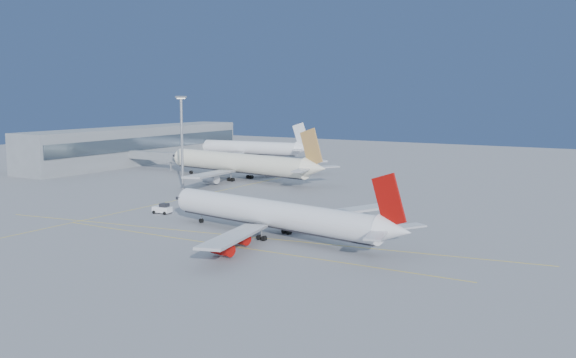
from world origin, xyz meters
The scene contains 9 objects.
ground centered at (0.00, 0.00, 0.00)m, with size 500.00×500.00×0.00m, color slate.
terminal centered at (-114.93, 85.00, 7.51)m, with size 18.40×110.00×15.00m.
jet_bridge centered at (-93.11, 72.00, 5.17)m, with size 23.60×3.60×6.90m.
taxiway_lines centered at (-14.71, 6.34, 0.01)m, with size 118.86×140.00×0.02m.
airliner_virgin centered at (7.13, -3.35, 4.62)m, with size 61.88×54.97×15.32m.
airliner_etihad centered at (-48.08, 63.80, 5.63)m, with size 70.71×64.62×18.50m.
airliner_third centered at (-85.16, 121.49, 5.04)m, with size 62.11×56.99×16.65m.
pushback_tug centered at (-29.97, 4.59, 1.18)m, with size 4.68×3.09×2.53m.
light_mast centered at (-52.36, 38.80, 16.52)m, with size 2.42×2.42×27.99m.
Camera 1 is at (73.74, -110.57, 28.78)m, focal length 40.00 mm.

